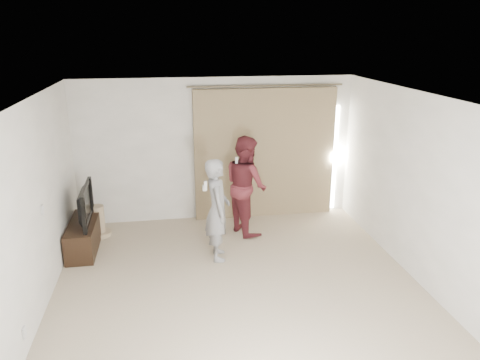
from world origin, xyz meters
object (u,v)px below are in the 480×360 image
object	(u,v)px
tv	(80,205)
person_man	(217,210)
tv_console	(84,236)
person_woman	(246,185)

from	to	relation	value
tv	person_man	world-z (taller)	person_man
person_man	tv	bearing A→B (deg)	163.44
tv_console	tv	world-z (taller)	tv
person_man	tv_console	bearing A→B (deg)	163.44
person_woman	tv	bearing A→B (deg)	-173.72
tv_console	person_woman	bearing A→B (deg)	6.28
tv_console	tv	bearing A→B (deg)	0.00
tv	person_woman	size ratio (longest dim) A/B	0.61
tv	person_man	size ratio (longest dim) A/B	0.66
person_man	person_woman	world-z (taller)	person_woman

